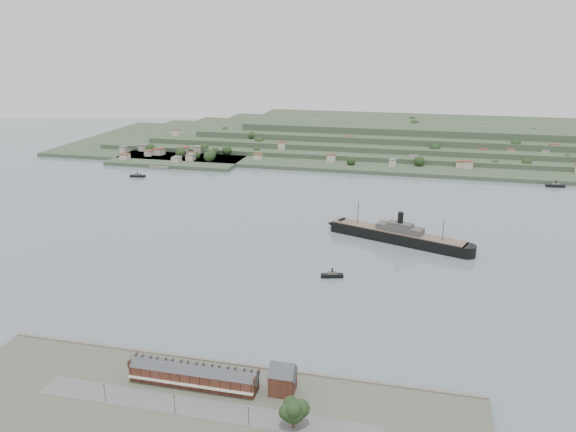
% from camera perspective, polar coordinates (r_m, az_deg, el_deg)
% --- Properties ---
extents(ground, '(1400.00, 1400.00, 0.00)m').
position_cam_1_polar(ground, '(390.35, 1.34, -3.41)').
color(ground, slate).
rests_on(ground, ground).
extents(near_shore, '(220.00, 80.00, 2.60)m').
position_cam_1_polar(near_shore, '(232.68, -8.98, -19.66)').
color(near_shore, '#4C5142').
rests_on(near_shore, ground).
extents(terrace_row, '(55.60, 9.80, 11.07)m').
position_cam_1_polar(terrace_row, '(246.60, -9.60, -15.62)').
color(terrace_row, '#462519').
rests_on(terrace_row, ground).
extents(gabled_building, '(10.40, 10.18, 14.09)m').
position_cam_1_polar(gabled_building, '(238.70, -0.54, -16.20)').
color(gabled_building, '#462519').
rests_on(gabled_building, ground).
extents(far_peninsula, '(760.00, 309.00, 30.00)m').
position_cam_1_polar(far_peninsula, '(761.45, 9.72, 7.85)').
color(far_peninsula, '#344B32').
rests_on(far_peninsula, ground).
extents(steamship, '(109.25, 49.19, 27.22)m').
position_cam_1_polar(steamship, '(410.86, 10.62, -1.86)').
color(steamship, black).
rests_on(steamship, ground).
extents(tugboat, '(14.23, 7.02, 6.19)m').
position_cam_1_polar(tugboat, '(347.19, 4.50, -6.01)').
color(tugboat, black).
rests_on(tugboat, ground).
extents(ferry_west, '(16.48, 6.64, 6.01)m').
position_cam_1_polar(ferry_west, '(609.08, -15.03, 3.98)').
color(ferry_west, black).
rests_on(ferry_west, ground).
extents(ferry_east, '(18.17, 7.27, 6.62)m').
position_cam_1_polar(ferry_east, '(608.32, 25.52, 2.82)').
color(ferry_east, black).
rests_on(ferry_east, ground).
extents(fig_tree, '(11.18, 9.68, 12.47)m').
position_cam_1_polar(fig_tree, '(219.70, 0.61, -19.17)').
color(fig_tree, '#402E1D').
rests_on(fig_tree, ground).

